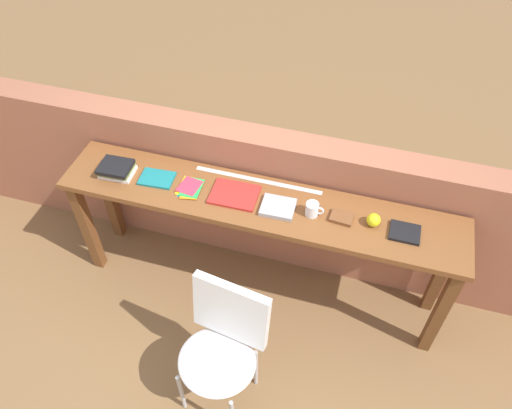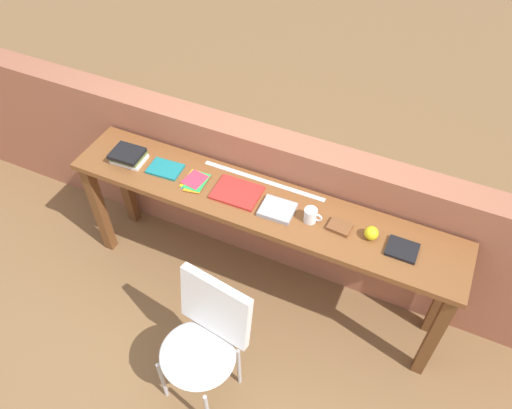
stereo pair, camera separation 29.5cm
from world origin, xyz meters
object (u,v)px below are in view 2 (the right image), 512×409
Objects in this scene: magazine_cycling at (165,169)px; book_open_centre at (237,192)px; mug at (311,215)px; chair_white_moulded at (204,339)px; sports_ball_small at (371,233)px; pamphlet_pile_colourful at (195,181)px; book_repair_rightmost at (402,249)px; book_stack_leftmost at (128,156)px; leather_journal_brown at (340,227)px.

magazine_cycling and book_open_centre have the same top height.
magazine_cycling is at bearing 179.11° from mug.
chair_white_moulded is 1.10m from magazine_cycling.
sports_ball_small reaches higher than magazine_cycling.
book_open_centre reaches higher than pamphlet_pile_colourful.
mug is 0.65× the size of book_repair_rightmost.
book_repair_rightmost is at bearing -2.06° from book_open_centre.
chair_white_moulded is 0.96m from pamphlet_pile_colourful.
book_stack_leftmost is (-0.94, 0.76, 0.39)m from chair_white_moulded.
book_open_centre is 3.57× the size of sports_ball_small.
book_repair_rightmost is at bearing 0.31° from book_stack_leftmost.
mug is 0.18m from leather_journal_brown.
chair_white_moulded is 4.23× the size of magazine_cycling.
pamphlet_pile_colourful is 0.77m from mug.
book_open_centre is at bearing 4.23° from pamphlet_pile_colourful.
pamphlet_pile_colourful is 1.51× the size of leather_journal_brown.
mug is (0.49, -0.02, 0.04)m from book_open_centre.
chair_white_moulded is at bearing -112.24° from mug.
book_open_centre is at bearing -3.49° from magazine_cycling.
mug is at bearing 0.21° from book_stack_leftmost.
book_stack_leftmost reaches higher than book_repair_rightmost.
book_repair_rightmost is at bearing -4.26° from magazine_cycling.
mug is at bearing -4.77° from magazine_cycling.
chair_white_moulded is 6.86× the size of leather_journal_brown.
sports_ball_small is 0.47× the size of book_repair_rightmost.
mug reaches higher than sports_ball_small.
sports_ball_small is at bearing 49.81° from chair_white_moulded.
chair_white_moulded is at bearing -130.19° from sports_ball_small.
leather_journal_brown is 0.36m from book_repair_rightmost.
pamphlet_pile_colourful is 1.12m from sports_ball_small.
book_repair_rightmost is at bearing 42.26° from chair_white_moulded.
pamphlet_pile_colourful is 1.30m from book_repair_rightmost.
mug is at bearing 0.14° from pamphlet_pile_colourful.
chair_white_moulded is at bearing -137.76° from book_repair_rightmost.
chair_white_moulded is at bearing -78.91° from book_open_centre.
leather_journal_brown reaches higher than magazine_cycling.
leather_journal_brown is (0.17, 0.02, -0.03)m from mug.
mug is (0.99, -0.02, 0.04)m from magazine_cycling.
mug is at bearing -170.20° from leather_journal_brown.
magazine_cycling is 1.35m from sports_ball_small.
mug is 1.37× the size of sports_ball_small.
pamphlet_pile_colourful is 1.78× the size of mug.
magazine_cycling is 1.91× the size of mug.
mug is at bearing -176.54° from sports_ball_small.
chair_white_moulded is 0.92m from mug.
leather_journal_brown is at bearing 1.04° from pamphlet_pile_colourful.
book_open_centre is (-0.17, 0.78, 0.36)m from chair_white_moulded.
leather_journal_brown reaches higher than pamphlet_pile_colourful.
book_open_centre is (0.28, 0.02, 0.00)m from pamphlet_pile_colourful.
chair_white_moulded is 8.10× the size of mug.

